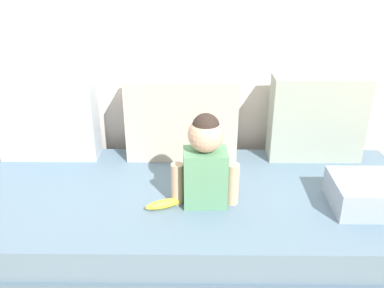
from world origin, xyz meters
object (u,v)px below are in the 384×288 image
(throw_pillow_left, at_px, (46,105))
(banana, at_px, (164,204))
(throw_pillow_right, at_px, (317,118))
(couch, at_px, (180,228))
(toddler, at_px, (205,160))
(throw_pillow_center, at_px, (182,119))
(folded_blanket, at_px, (377,194))

(throw_pillow_left, bearing_deg, banana, -38.29)
(throw_pillow_left, xyz_separation_m, throw_pillow_right, (1.44, 0.00, -0.07))
(couch, distance_m, toddler, 0.46)
(couch, bearing_deg, banana, -114.96)
(throw_pillow_center, relative_size, banana, 3.47)
(throw_pillow_left, bearing_deg, toddler, -29.37)
(throw_pillow_left, relative_size, folded_blanket, 1.48)
(throw_pillow_center, xyz_separation_m, banana, (-0.07, -0.52, -0.20))
(throw_pillow_left, relative_size, banana, 3.49)
(throw_pillow_center, relative_size, toddler, 1.36)
(throw_pillow_center, height_order, folded_blanket, throw_pillow_center)
(throw_pillow_left, distance_m, throw_pillow_right, 1.44)
(throw_pillow_right, xyz_separation_m, folded_blanket, (0.16, -0.50, -0.16))
(folded_blanket, bearing_deg, throw_pillow_left, 162.83)
(couch, height_order, folded_blanket, folded_blanket)
(throw_pillow_right, bearing_deg, couch, -152.44)
(throw_pillow_left, xyz_separation_m, banana, (0.65, -0.52, -0.28))
(banana, bearing_deg, toddler, 13.72)
(throw_pillow_center, distance_m, folded_blanket, 1.02)
(throw_pillow_right, xyz_separation_m, toddler, (-0.60, -0.47, -0.01))
(couch, xyz_separation_m, banana, (-0.07, -0.14, 0.23))
(couch, distance_m, folded_blanket, 0.93)
(throw_pillow_left, distance_m, throw_pillow_center, 0.72)
(throw_pillow_left, relative_size, toddler, 1.37)
(couch, distance_m, throw_pillow_left, 0.96)
(banana, height_order, folded_blanket, folded_blanket)
(toddler, distance_m, banana, 0.27)
(throw_pillow_left, xyz_separation_m, toddler, (0.84, -0.47, -0.08))
(banana, xyz_separation_m, folded_blanket, (0.95, 0.02, 0.05))
(toddler, xyz_separation_m, folded_blanket, (0.76, -0.02, -0.15))
(couch, distance_m, banana, 0.28)
(toddler, distance_m, folded_blanket, 0.78)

